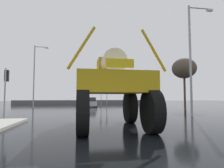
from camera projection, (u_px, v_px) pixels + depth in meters
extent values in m
plane|color=black|center=(87.00, 111.00, 21.87)|extent=(120.00, 120.00, 0.00)
cylinder|color=black|center=(82.00, 107.00, 11.23)|extent=(0.51, 1.91, 1.91)
cylinder|color=black|center=(130.00, 107.00, 11.71)|extent=(0.51, 1.91, 1.91)
cylinder|color=black|center=(83.00, 112.00, 7.64)|extent=(0.51, 1.91, 1.91)
cylinder|color=black|center=(152.00, 111.00, 8.11)|extent=(0.51, 1.91, 1.91)
cube|color=gold|center=(111.00, 84.00, 9.76)|extent=(3.47, 4.40, 0.92)
cube|color=#A98611|center=(110.00, 68.00, 10.27)|extent=(1.33, 1.30, 0.91)
cylinder|color=silver|center=(113.00, 62.00, 9.20)|extent=(1.15, 1.19, 1.14)
cylinder|color=gold|center=(81.00, 48.00, 7.67)|extent=(1.16, 0.13, 1.82)
cylinder|color=gold|center=(154.00, 51.00, 8.17)|extent=(1.13, 0.13, 1.83)
cube|color=yellow|center=(120.00, 63.00, 7.63)|extent=(1.16, 0.05, 0.36)
cube|color=#B7B7BF|center=(90.00, 103.00, 30.87)|extent=(2.01, 4.22, 0.70)
cube|color=#23282D|center=(90.00, 99.00, 30.77)|extent=(1.72, 2.21, 0.64)
cylinder|color=black|center=(84.00, 105.00, 31.98)|extent=(0.23, 0.61, 0.60)
cylinder|color=black|center=(94.00, 104.00, 32.36)|extent=(0.23, 0.61, 0.60)
cylinder|color=black|center=(86.00, 105.00, 29.36)|extent=(0.23, 0.61, 0.60)
cylinder|color=black|center=(96.00, 105.00, 29.74)|extent=(0.23, 0.61, 0.60)
cylinder|color=#A8AAAF|center=(5.00, 93.00, 13.73)|extent=(0.11, 0.11, 3.65)
cube|color=black|center=(7.00, 76.00, 14.03)|extent=(0.24, 0.32, 0.84)
sphere|color=red|center=(8.00, 72.00, 14.24)|extent=(0.17, 0.17, 0.17)
sphere|color=#3C2403|center=(8.00, 76.00, 14.22)|extent=(0.17, 0.17, 0.17)
sphere|color=black|center=(8.00, 80.00, 14.20)|extent=(0.17, 0.17, 0.17)
cylinder|color=#A8AAAF|center=(147.00, 93.00, 15.34)|extent=(0.11, 0.11, 3.79)
cube|color=black|center=(146.00, 76.00, 15.65)|extent=(0.24, 0.32, 0.84)
sphere|color=red|center=(145.00, 73.00, 15.85)|extent=(0.17, 0.17, 0.17)
sphere|color=#3C2403|center=(145.00, 76.00, 15.83)|extent=(0.17, 0.17, 0.17)
sphere|color=black|center=(145.00, 80.00, 15.81)|extent=(0.17, 0.17, 0.17)
cylinder|color=#A8AAAF|center=(107.00, 96.00, 34.20)|extent=(0.11, 0.11, 3.47)
cube|color=black|center=(107.00, 89.00, 34.50)|extent=(0.24, 0.32, 0.84)
sphere|color=red|center=(107.00, 88.00, 34.71)|extent=(0.17, 0.17, 0.17)
sphere|color=#3C2403|center=(107.00, 89.00, 34.69)|extent=(0.17, 0.17, 0.17)
sphere|color=black|center=(107.00, 91.00, 34.67)|extent=(0.17, 0.17, 0.17)
cylinder|color=#A8AAAF|center=(101.00, 96.00, 34.05)|extent=(0.11, 0.11, 3.67)
cube|color=black|center=(101.00, 88.00, 34.36)|extent=(0.24, 0.32, 0.84)
sphere|color=red|center=(101.00, 87.00, 34.56)|extent=(0.17, 0.17, 0.17)
sphere|color=#3C2403|center=(101.00, 88.00, 34.54)|extent=(0.17, 0.17, 0.17)
sphere|color=black|center=(101.00, 90.00, 34.52)|extent=(0.17, 0.17, 0.17)
cylinder|color=#A8AAAF|center=(190.00, 60.00, 15.50)|extent=(0.18, 0.18, 9.16)
cylinder|color=#A8AAAF|center=(199.00, 8.00, 15.95)|extent=(1.90, 0.10, 0.10)
cube|color=silver|center=(210.00, 10.00, 16.09)|extent=(0.50, 0.24, 0.16)
cylinder|color=#A8AAAF|center=(34.00, 76.00, 27.60)|extent=(0.18, 0.18, 9.11)
cylinder|color=#A8AAAF|center=(41.00, 47.00, 28.03)|extent=(1.68, 0.10, 0.10)
cube|color=silver|center=(47.00, 48.00, 28.15)|extent=(0.50, 0.24, 0.16)
cylinder|color=#473828|center=(185.00, 93.00, 22.50)|extent=(0.24, 0.24, 4.00)
ellipsoid|color=brown|center=(184.00, 68.00, 22.70)|extent=(2.85, 2.85, 2.42)
cube|color=#59595B|center=(85.00, 102.00, 41.09)|extent=(30.05, 0.24, 0.90)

